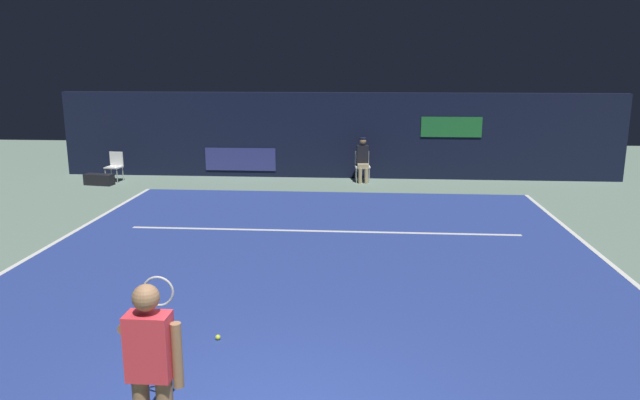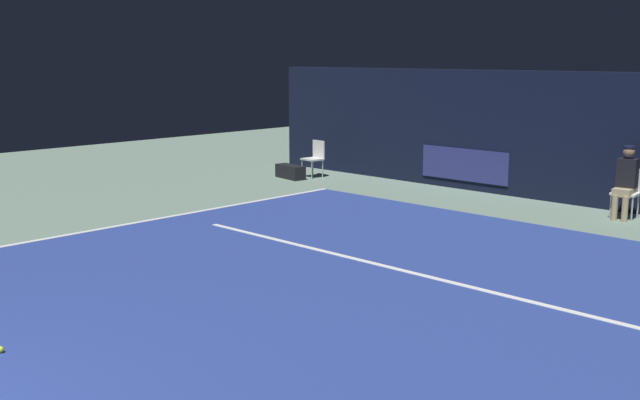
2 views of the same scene
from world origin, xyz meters
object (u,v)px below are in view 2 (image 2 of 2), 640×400
object	(u,v)px
courtside_chair_near	(315,156)
equipment_bag	(290,172)
line_judge_on_chair	(626,181)
tennis_ball	(1,350)

from	to	relation	value
courtside_chair_near	equipment_bag	distance (m)	0.71
line_judge_on_chair	courtside_chair_near	bearing A→B (deg)	-176.42
line_judge_on_chair	courtside_chair_near	xyz separation A→B (m)	(-7.38, -0.46, -0.18)
tennis_ball	equipment_bag	distance (m)	11.23
courtside_chair_near	tennis_ball	world-z (taller)	courtside_chair_near
line_judge_on_chair	tennis_ball	world-z (taller)	line_judge_on_chair
courtside_chair_near	line_judge_on_chair	bearing A→B (deg)	3.58
line_judge_on_chair	tennis_ball	bearing A→B (deg)	-99.47
tennis_ball	equipment_bag	xyz separation A→B (m)	(-5.87, 9.58, 0.11)
equipment_bag	tennis_ball	bearing A→B (deg)	-49.49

